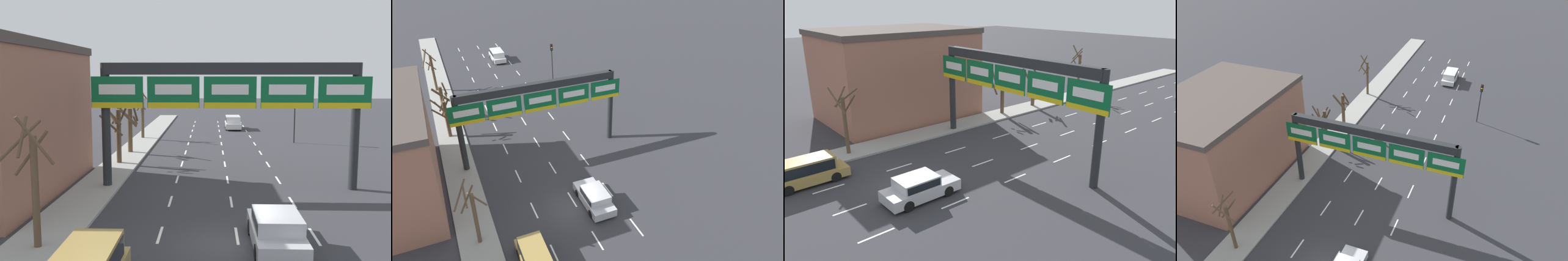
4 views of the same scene
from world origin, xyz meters
TOP-DOWN VIEW (x-y plane):
  - ground_plane at (0.00, 0.00)m, footprint 220.00×220.00m
  - sidewalk_left at (-8.00, 0.00)m, footprint 2.80×110.00m
  - lane_dashes at (-0.00, 13.50)m, footprint 6.72×67.00m
  - sign_gantry at (0.00, 8.81)m, footprint 16.30×0.70m
  - building_near at (-14.79, 7.47)m, footprint 10.18×14.23m
  - suv_gold at (-4.84, -4.71)m, footprint 1.81×4.88m
  - car_silver at (1.46, -0.29)m, footprint 1.95×4.59m
  - tree_bare_closest at (-8.44, 28.95)m, footprint 1.79×1.94m
  - tree_bare_second at (-7.97, -0.74)m, footprint 2.26×2.26m
  - tree_bare_third at (-8.19, 15.58)m, footprint 1.96×2.00m
  - tree_bare_furthest at (-8.05, 20.21)m, footprint 1.77×1.46m

SIDE VIEW (x-z plane):
  - ground_plane at x=0.00m, z-range 0.00..0.00m
  - lane_dashes at x=0.00m, z-range 0.00..0.01m
  - sidewalk_left at x=-8.00m, z-range 0.00..0.15m
  - car_silver at x=1.46m, z-range 0.05..1.53m
  - suv_gold at x=-4.84m, z-range 0.10..1.83m
  - tree_bare_furthest at x=-8.05m, z-range 0.17..4.70m
  - tree_bare_third at x=-8.19m, z-range 0.30..5.00m
  - tree_bare_second at x=-7.97m, z-range 0.25..5.47m
  - tree_bare_closest at x=-8.44m, z-range 0.11..6.03m
  - building_near at x=-14.79m, z-range 0.01..8.69m
  - sign_gantry at x=0.00m, z-range 2.03..9.56m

